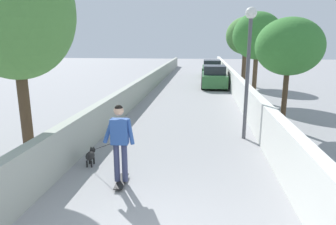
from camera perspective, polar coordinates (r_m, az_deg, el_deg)
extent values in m
plane|color=gray|center=(18.20, 4.13, 3.24)|extent=(80.00, 80.00, 0.00)
cube|color=#999E93|center=(16.48, -5.69, 4.17)|extent=(48.00, 0.30, 1.14)
cube|color=silver|center=(16.23, 13.54, 4.01)|extent=(48.00, 0.30, 1.31)
cylinder|color=brown|center=(17.24, 16.16, 6.72)|extent=(0.25, 0.25, 2.70)
ellipsoid|color=#387A33|center=(17.15, 16.63, 13.81)|extent=(2.61, 2.61, 2.50)
cylinder|color=#473523|center=(11.98, 21.28, 2.64)|extent=(0.19, 0.19, 2.29)
ellipsoid|color=#387A33|center=(11.81, 22.05, 11.54)|extent=(2.39, 2.39, 2.06)
cylinder|color=brown|center=(23.18, 14.22, 8.47)|extent=(0.31, 0.31, 2.75)
ellipsoid|color=#4C843D|center=(23.11, 14.54, 13.97)|extent=(2.82, 2.82, 2.66)
cylinder|color=#473523|center=(8.37, -25.54, 0.53)|extent=(0.27, 0.27, 3.03)
ellipsoid|color=#4C843D|center=(8.23, -27.25, 16.76)|extent=(2.82, 2.82, 3.21)
cylinder|color=#4C4C51|center=(10.06, 14.81, 5.84)|extent=(0.12, 0.12, 3.89)
sphere|color=silver|center=(10.03, 15.55, 17.79)|extent=(0.36, 0.36, 0.36)
cube|color=black|center=(7.11, -8.85, -12.77)|extent=(0.81, 0.25, 0.02)
cylinder|color=beige|center=(7.39, -8.94, -12.09)|extent=(0.06, 0.03, 0.06)
cylinder|color=beige|center=(7.36, -7.85, -12.15)|extent=(0.06, 0.03, 0.06)
cylinder|color=beige|center=(6.90, -9.90, -14.06)|extent=(0.06, 0.03, 0.06)
cylinder|color=beige|center=(6.87, -8.72, -14.14)|extent=(0.06, 0.03, 0.06)
cylinder|color=#333859|center=(6.94, -9.72, -9.35)|extent=(0.14, 0.14, 0.89)
cylinder|color=#333859|center=(6.90, -8.24, -9.41)|extent=(0.14, 0.14, 0.89)
cube|color=#2D5199|center=(6.67, -9.21, -3.58)|extent=(0.24, 0.39, 0.57)
cylinder|color=#2D5199|center=(6.72, -11.22, -3.41)|extent=(0.11, 0.29, 0.58)
cylinder|color=#2D5199|center=(6.63, -7.17, -3.63)|extent=(0.10, 0.18, 0.59)
sphere|color=tan|center=(6.56, -9.36, 0.32)|extent=(0.22, 0.22, 0.22)
sphere|color=black|center=(6.55, -9.37, 0.65)|extent=(0.19, 0.19, 0.19)
ellipsoid|color=black|center=(8.17, -14.59, -7.99)|extent=(0.36, 0.24, 0.22)
sphere|color=black|center=(8.36, -14.15, -6.97)|extent=(0.15, 0.15, 0.15)
cone|color=black|center=(8.34, -14.44, -6.44)|extent=(0.05, 0.05, 0.06)
cone|color=black|center=(8.32, -13.91, -6.47)|extent=(0.05, 0.05, 0.06)
cylinder|color=black|center=(8.35, -14.69, -8.84)|extent=(0.04, 0.04, 0.18)
cylinder|color=black|center=(8.32, -13.89, -8.88)|extent=(0.04, 0.04, 0.18)
cylinder|color=black|center=(8.16, -15.16, -9.41)|extent=(0.04, 0.04, 0.18)
cylinder|color=black|center=(8.12, -14.34, -9.47)|extent=(0.04, 0.04, 0.18)
cylinder|color=black|center=(7.95, -15.10, -8.03)|extent=(0.14, 0.04, 0.13)
cylinder|color=black|center=(7.42, -12.15, -6.29)|extent=(0.95, 1.10, 0.66)
cube|color=#336B38|center=(21.69, 8.76, 6.24)|extent=(3.82, 1.70, 0.80)
cube|color=#262B33|center=(21.62, 8.83, 8.03)|extent=(1.98, 1.50, 0.60)
cylinder|color=black|center=(22.88, 6.65, 6.06)|extent=(0.64, 0.22, 0.64)
cylinder|color=black|center=(22.94, 10.62, 5.94)|extent=(0.64, 0.22, 0.64)
cylinder|color=black|center=(20.53, 6.65, 5.24)|extent=(0.64, 0.22, 0.64)
cylinder|color=black|center=(20.60, 11.06, 5.11)|extent=(0.64, 0.22, 0.64)
cube|color=#336B38|center=(28.17, 8.30, 7.86)|extent=(4.38, 1.70, 0.80)
cube|color=#262B33|center=(28.11, 8.34, 9.24)|extent=(2.28, 1.50, 0.60)
cylinder|color=black|center=(29.53, 6.66, 7.69)|extent=(0.64, 0.22, 0.64)
cylinder|color=black|center=(29.57, 9.75, 7.60)|extent=(0.64, 0.22, 0.64)
cylinder|color=black|center=(26.83, 6.66, 7.13)|extent=(0.64, 0.22, 0.64)
cylinder|color=black|center=(26.88, 10.05, 7.02)|extent=(0.64, 0.22, 0.64)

